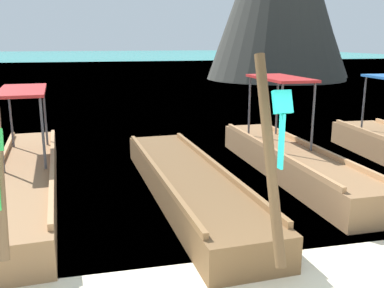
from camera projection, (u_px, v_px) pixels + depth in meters
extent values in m
plane|color=teal|center=(102.00, 61.00, 62.70)|extent=(120.00, 120.00, 0.00)
cube|color=olive|center=(27.00, 182.00, 8.25)|extent=(1.52, 6.75, 0.56)
cube|color=#AF7F52|center=(52.00, 163.00, 8.31)|extent=(0.52, 6.14, 0.10)
cylinder|color=#4C4C51|center=(0.00, 136.00, 7.77)|extent=(0.05, 0.05, 1.36)
cylinder|color=#4C4C51|center=(43.00, 134.00, 7.98)|extent=(0.05, 0.05, 1.36)
cylinder|color=#4C4C51|center=(11.00, 118.00, 9.63)|extent=(0.05, 0.05, 1.36)
cylinder|color=#4C4C51|center=(45.00, 116.00, 9.84)|extent=(0.05, 0.05, 1.36)
cube|color=#AD2323|center=(22.00, 90.00, 8.64)|extent=(1.05, 2.26, 0.06)
cube|color=brown|center=(187.00, 184.00, 8.19)|extent=(1.62, 6.30, 0.53)
cube|color=brown|center=(157.00, 171.00, 7.95)|extent=(0.42, 5.74, 0.10)
cube|color=brown|center=(216.00, 166.00, 8.28)|extent=(0.42, 5.74, 0.10)
cylinder|color=brown|center=(270.00, 159.00, 4.75)|extent=(0.17, 0.86, 2.29)
cube|color=#1ECCBC|center=(282.00, 102.00, 4.39)|extent=(0.21, 0.14, 0.25)
cube|color=#1ECCBC|center=(281.00, 142.00, 4.47)|extent=(0.03, 0.08, 0.59)
cube|color=olive|center=(291.00, 163.00, 9.44)|extent=(1.20, 5.89, 0.60)
cube|color=#AF7F52|center=(271.00, 149.00, 9.24)|extent=(0.20, 5.40, 0.10)
cube|color=#AF7F52|center=(312.00, 146.00, 9.48)|extent=(0.20, 5.40, 0.10)
cylinder|color=#4C4C51|center=(281.00, 119.00, 8.97)|extent=(0.05, 0.05, 1.47)
cylinder|color=#4C4C51|center=(313.00, 117.00, 9.15)|extent=(0.05, 0.05, 1.47)
cylinder|color=#4C4C51|center=(249.00, 107.00, 10.62)|extent=(0.05, 0.05, 1.47)
cylinder|color=#4C4C51|center=(277.00, 105.00, 10.81)|extent=(0.05, 0.05, 1.47)
cube|color=#AD2323|center=(280.00, 78.00, 9.71)|extent=(0.95, 1.98, 0.06)
cylinder|color=#4C4C51|center=(364.00, 103.00, 11.32)|extent=(0.05, 0.05, 1.41)
cone|color=#3D3D38|center=(317.00, 34.00, 34.66)|extent=(5.32, 5.32, 6.84)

